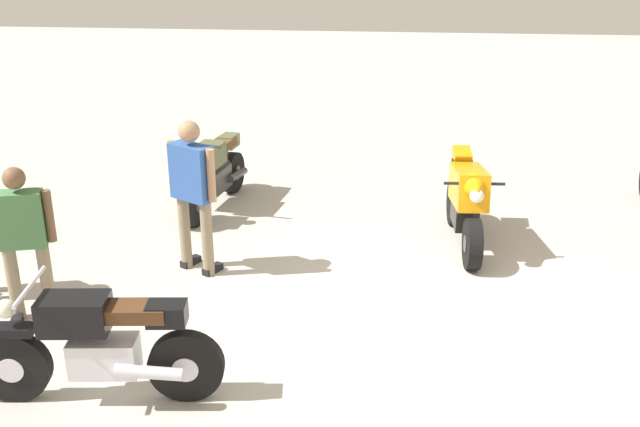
% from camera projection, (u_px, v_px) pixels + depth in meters
% --- Properties ---
extents(ground_plane, '(40.00, 40.00, 0.00)m').
position_uv_depth(ground_plane, '(421.00, 309.00, 7.85)').
color(ground_plane, '#B7B2A8').
extents(motorcycle_black_cruiser, '(2.09, 0.70, 1.09)m').
position_uv_depth(motorcycle_black_cruiser, '(98.00, 346.00, 6.20)').
color(motorcycle_black_cruiser, black).
rests_on(motorcycle_black_cruiser, ground).
extents(motorcycle_orange_sportbike, '(0.70, 1.96, 1.14)m').
position_uv_depth(motorcycle_orange_sportbike, '(466.00, 200.00, 9.16)').
color(motorcycle_orange_sportbike, black).
rests_on(motorcycle_orange_sportbike, ground).
extents(motorcycle_olive_vintage, '(0.78, 1.95, 1.07)m').
position_uv_depth(motorcycle_olive_vintage, '(214.00, 174.00, 10.41)').
color(motorcycle_olive_vintage, black).
rests_on(motorcycle_olive_vintage, ground).
extents(person_in_blue_shirt, '(0.63, 0.50, 1.78)m').
position_uv_depth(person_in_blue_shirt, '(193.00, 186.00, 8.31)').
color(person_in_blue_shirt, gray).
rests_on(person_in_blue_shirt, ground).
extents(person_in_green_shirt, '(0.63, 0.40, 1.61)m').
position_uv_depth(person_in_green_shirt, '(23.00, 236.00, 7.34)').
color(person_in_green_shirt, gray).
rests_on(person_in_green_shirt, ground).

